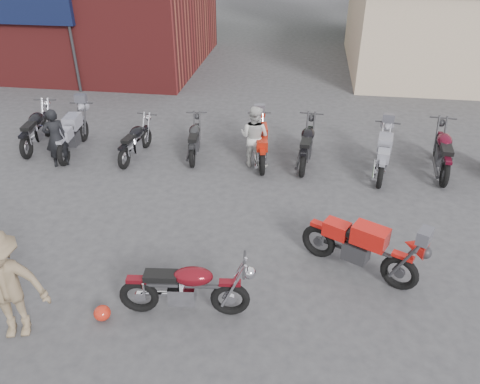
# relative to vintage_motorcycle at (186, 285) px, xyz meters

# --- Properties ---
(ground) EXTENTS (90.00, 90.00, 0.00)m
(ground) POSITION_rel_vintage_motorcycle_xyz_m (-0.02, 0.62, -0.60)
(ground) COLOR #343436
(brick_building) EXTENTS (12.00, 8.00, 4.00)m
(brick_building) POSITION_rel_vintage_motorcycle_xyz_m (-9.02, 14.62, 1.40)
(brick_building) COLOR maroon
(brick_building) RESTS_ON ground
(stucco_building) EXTENTS (10.00, 8.00, 3.50)m
(stucco_building) POSITION_rel_vintage_motorcycle_xyz_m (8.48, 15.62, 1.15)
(stucco_building) COLOR tan
(stucco_building) RESTS_ON ground
(vintage_motorcycle) EXTENTS (2.15, 0.90, 1.21)m
(vintage_motorcycle) POSITION_rel_vintage_motorcycle_xyz_m (0.00, 0.00, 0.00)
(vintage_motorcycle) COLOR #5B0B13
(vintage_motorcycle) RESTS_ON ground
(sportbike) EXTENTS (2.28, 1.64, 1.27)m
(sportbike) POSITION_rel_vintage_motorcycle_xyz_m (2.89, 1.47, 0.03)
(sportbike) COLOR red
(sportbike) RESTS_ON ground
(helmet) EXTENTS (0.37, 0.37, 0.26)m
(helmet) POSITION_rel_vintage_motorcycle_xyz_m (-1.36, -0.34, -0.48)
(helmet) COLOR red
(helmet) RESTS_ON ground
(person_dark) EXTENTS (0.69, 0.63, 1.58)m
(person_dark) POSITION_rel_vintage_motorcycle_xyz_m (-4.64, 4.76, 0.18)
(person_dark) COLOR black
(person_dark) RESTS_ON ground
(person_light) EXTENTS (0.96, 0.86, 1.64)m
(person_light) POSITION_rel_vintage_motorcycle_xyz_m (0.46, 5.52, 0.22)
(person_light) COLOR beige
(person_light) RESTS_ON ground
(person_tan) EXTENTS (1.40, 1.03, 1.94)m
(person_tan) POSITION_rel_vintage_motorcycle_xyz_m (-2.58, -0.82, 0.36)
(person_tan) COLOR #7C684C
(person_tan) RESTS_ON ground
(row_bike_0) EXTENTS (0.93, 2.14, 1.20)m
(row_bike_0) POSITION_rel_vintage_motorcycle_xyz_m (-5.81, 5.80, -0.00)
(row_bike_0) COLOR black
(row_bike_0) RESTS_ON ground
(row_bike_1) EXTENTS (0.91, 2.19, 1.23)m
(row_bike_1) POSITION_rel_vintage_motorcycle_xyz_m (-4.60, 5.60, 0.01)
(row_bike_1) COLOR #9A9AA8
(row_bike_1) RESTS_ON ground
(row_bike_2) EXTENTS (0.83, 1.90, 1.07)m
(row_bike_2) POSITION_rel_vintage_motorcycle_xyz_m (-2.79, 5.53, -0.07)
(row_bike_2) COLOR black
(row_bike_2) RESTS_ON ground
(row_bike_3) EXTENTS (0.83, 1.89, 1.06)m
(row_bike_3) POSITION_rel_vintage_motorcycle_xyz_m (-1.22, 5.86, -0.07)
(row_bike_3) COLOR black
(row_bike_3) RESTS_ON ground
(row_bike_4) EXTENTS (0.98, 2.10, 1.17)m
(row_bike_4) POSITION_rel_vintage_motorcycle_xyz_m (0.60, 5.77, -0.02)
(row_bike_4) COLOR #AF200E
(row_bike_4) RESTS_ON ground
(row_bike_5) EXTENTS (0.85, 2.11, 1.20)m
(row_bike_5) POSITION_rel_vintage_motorcycle_xyz_m (1.82, 5.83, -0.01)
(row_bike_5) COLOR black
(row_bike_5) RESTS_ON ground
(row_bike_6) EXTENTS (0.99, 2.12, 1.18)m
(row_bike_6) POSITION_rel_vintage_motorcycle_xyz_m (3.75, 5.52, -0.01)
(row_bike_6) COLOR gray
(row_bike_6) RESTS_ON ground
(row_bike_7) EXTENTS (0.94, 2.21, 1.25)m
(row_bike_7) POSITION_rel_vintage_motorcycle_xyz_m (5.27, 5.85, 0.02)
(row_bike_7) COLOR #480918
(row_bike_7) RESTS_ON ground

